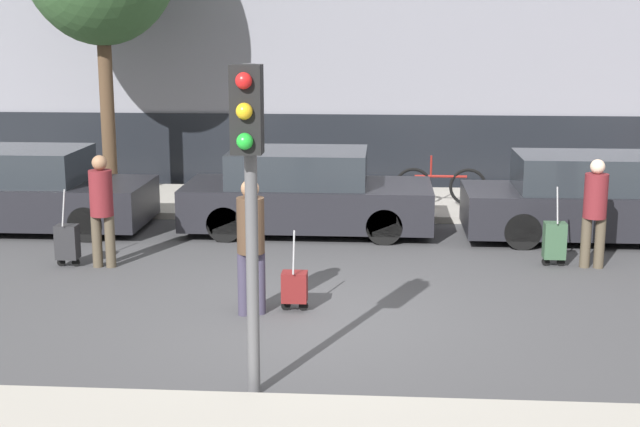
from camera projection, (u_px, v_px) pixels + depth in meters
ground_plane at (314, 320)px, 10.92m from camera, size 80.00×80.00×0.00m
sidewalk_far at (341, 203)px, 17.73m from camera, size 28.00×3.00×0.12m
parked_car_0 at (25, 192)px, 15.60m from camera, size 4.23×1.86×1.43m
parked_car_1 at (305, 194)px, 15.42m from camera, size 4.26×1.86×1.43m
parked_car_2 at (599, 200)px, 14.84m from camera, size 4.57×1.71×1.44m
pedestrian_left at (102, 204)px, 13.09m from camera, size 0.35×0.34×1.68m
trolley_left at (67, 242)px, 13.25m from camera, size 0.34×0.29×1.17m
pedestrian_center at (251, 239)px, 10.93m from camera, size 0.34×0.34×1.71m
trolley_center at (295, 287)px, 11.22m from camera, size 0.34×0.29×1.04m
pedestrian_right at (595, 207)px, 13.07m from camera, size 0.35×0.34×1.63m
trolley_right at (555, 241)px, 13.26m from camera, size 0.34×0.29×1.21m
traffic_light at (249, 164)px, 8.15m from camera, size 0.28×0.47×3.21m
parked_bicycle at (440, 186)px, 17.14m from camera, size 1.77×0.06×0.96m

